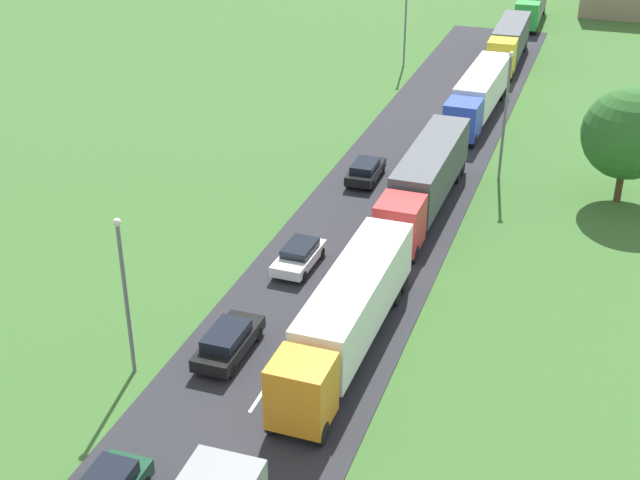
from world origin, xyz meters
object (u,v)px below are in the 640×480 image
truck_fifth (509,41)px  lamppost_third (506,110)px  car_fourth (299,255)px  lamppost_fourth (406,12)px  car_third (228,341)px  truck_sixth (531,4)px  truck_second (348,312)px  truck_third (426,178)px  car_fifth (365,170)px  tree_birch (628,134)px  truck_fourth (479,93)px  lamppost_second (125,289)px

truck_fifth → lamppost_third: 28.40m
car_fourth → lamppost_fourth: 40.04m
car_third → truck_sixth: bearing=85.8°
truck_second → truck_fifth: bearing=90.0°
truck_third → truck_fifth: truck_third is taller
truck_second → car_third: bearing=-156.0°
car_fifth → tree_birch: 16.67m
truck_third → lamppost_fourth: 31.54m
tree_birch → car_third: bearing=-124.5°
car_fourth → tree_birch: bearing=42.5°
truck_fourth → car_fourth: size_ratio=3.52×
truck_fifth → car_fourth: size_ratio=3.17×
lamppost_fourth → lamppost_second: bearing=-89.6°
truck_sixth → lamppost_fourth: lamppost_fourth is taller
car_fourth → lamppost_third: (8.49, 15.88, 4.07)m
lamppost_fourth → car_third: bearing=-85.3°
tree_birch → lamppost_third: bearing=172.2°
car_fifth → tree_birch: bearing=8.1°
truck_fourth → truck_second: bearing=-90.1°
truck_fifth → car_fourth: 44.22m
truck_fourth → lamppost_fourth: lamppost_fourth is taller
truck_fifth → lamppost_fourth: 10.47m
lamppost_second → lamppost_fourth: lamppost_fourth is taller
car_fourth → lamppost_second: 12.53m
truck_sixth → truck_third: bearing=-90.2°
truck_fourth → truck_sixth: (0.03, 33.10, 0.03)m
car_fourth → car_fifth: bearing=89.6°
truck_second → lamppost_fourth: lamppost_fourth is taller
truck_fifth → car_third: bearing=-95.5°
truck_third → truck_sixth: size_ratio=1.24×
lamppost_second → tree_birch: (19.91, 26.24, 0.22)m
truck_fifth → car_fourth: (-4.92, -43.92, -1.35)m
truck_second → truck_third: (-0.07, 16.18, 0.07)m
truck_sixth → lamppost_second: 72.78m
truck_sixth → lamppost_third: size_ratio=1.36×
truck_second → lamppost_fourth: (-9.02, 46.27, 3.00)m
truck_fourth → truck_fifth: size_ratio=1.11×
car_third → car_fourth: size_ratio=1.10×
lamppost_fourth → truck_fifth: bearing=25.6°
lamppost_second → truck_fifth: bearing=81.1°
truck_second → truck_fifth: (0.03, 50.60, 0.00)m
truck_sixth → car_fifth: (-4.87, -48.27, -1.27)m
car_fifth → truck_second: bearing=-76.0°
lamppost_second → tree_birch: 32.94m
truck_fourth → lamppost_third: lamppost_third is taller
car_fourth → tree_birch: 22.26m
truck_second → truck_fourth: truck_second is taller
truck_third → tree_birch: size_ratio=1.99×
truck_second → car_fifth: (-4.80, 19.22, -1.32)m
lamppost_second → lamppost_fourth: 51.01m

